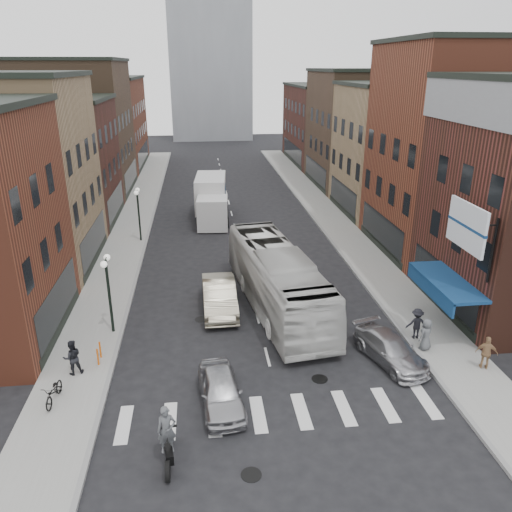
{
  "coord_description": "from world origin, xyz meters",
  "views": [
    {
      "loc": [
        -2.81,
        -18.7,
        12.66
      ],
      "look_at": [
        0.19,
        7.2,
        2.64
      ],
      "focal_mm": 35.0,
      "sensor_mm": 36.0,
      "label": 1
    }
  ],
  "objects_px": {
    "motorcycle_rider": "(167,438)",
    "box_truck": "(211,200)",
    "sedan_left_far": "(219,296)",
    "ped_right_c": "(426,334)",
    "streetlamp_near": "(108,281)",
    "ped_left_solo": "(72,357)",
    "streetlamp_far": "(138,205)",
    "ped_right_b": "(487,353)",
    "billboard_sign": "(468,228)",
    "transit_bus": "(277,279)",
    "sedan_left_near": "(221,391)",
    "bike_rack": "(99,353)",
    "parked_bicycle": "(54,392)",
    "curb_car": "(391,349)",
    "ped_right_a": "(417,323)"
  },
  "relations": [
    {
      "from": "motorcycle_rider",
      "to": "box_truck",
      "type": "bearing_deg",
      "value": 77.58
    },
    {
      "from": "sedan_left_far",
      "to": "ped_right_c",
      "type": "xyz_separation_m",
      "value": [
        9.36,
        -5.41,
        0.09
      ]
    },
    {
      "from": "streetlamp_near",
      "to": "ped_left_solo",
      "type": "bearing_deg",
      "value": -107.42
    },
    {
      "from": "ped_right_c",
      "to": "ped_left_solo",
      "type": "bearing_deg",
      "value": -29.26
    },
    {
      "from": "ped_left_solo",
      "to": "ped_right_c",
      "type": "height_order",
      "value": "ped_left_solo"
    },
    {
      "from": "streetlamp_far",
      "to": "motorcycle_rider",
      "type": "relative_size",
      "value": 1.79
    },
    {
      "from": "ped_right_b",
      "to": "ped_right_c",
      "type": "distance_m",
      "value": 2.66
    },
    {
      "from": "billboard_sign",
      "to": "motorcycle_rider",
      "type": "distance_m",
      "value": 14.88
    },
    {
      "from": "streetlamp_far",
      "to": "sedan_left_far",
      "type": "distance_m",
      "value": 13.34
    },
    {
      "from": "billboard_sign",
      "to": "transit_bus",
      "type": "distance_m",
      "value": 10.23
    },
    {
      "from": "motorcycle_rider",
      "to": "sedan_left_near",
      "type": "height_order",
      "value": "motorcycle_rider"
    },
    {
      "from": "billboard_sign",
      "to": "ped_left_solo",
      "type": "height_order",
      "value": "billboard_sign"
    },
    {
      "from": "bike_rack",
      "to": "streetlamp_near",
      "type": "bearing_deg",
      "value": 85.76
    },
    {
      "from": "parked_bicycle",
      "to": "motorcycle_rider",
      "type": "bearing_deg",
      "value": -33.43
    },
    {
      "from": "curb_car",
      "to": "ped_right_b",
      "type": "distance_m",
      "value": 4.05
    },
    {
      "from": "sedan_left_far",
      "to": "ped_right_a",
      "type": "relative_size",
      "value": 3.26
    },
    {
      "from": "sedan_left_far",
      "to": "sedan_left_near",
      "type": "bearing_deg",
      "value": -93.19
    },
    {
      "from": "billboard_sign",
      "to": "sedan_left_far",
      "type": "xyz_separation_m",
      "value": [
        -10.55,
        5.5,
        -5.3
      ]
    },
    {
      "from": "bike_rack",
      "to": "motorcycle_rider",
      "type": "xyz_separation_m",
      "value": [
        3.39,
        -6.47,
        0.53
      ]
    },
    {
      "from": "sedan_left_near",
      "to": "ped_left_solo",
      "type": "bearing_deg",
      "value": 150.93
    },
    {
      "from": "parked_bicycle",
      "to": "ped_right_a",
      "type": "height_order",
      "value": "ped_right_a"
    },
    {
      "from": "box_truck",
      "to": "sedan_left_far",
      "type": "distance_m",
      "value": 17.35
    },
    {
      "from": "parked_bicycle",
      "to": "ped_right_c",
      "type": "distance_m",
      "value": 16.39
    },
    {
      "from": "curb_car",
      "to": "ped_right_a",
      "type": "xyz_separation_m",
      "value": [
        1.91,
        1.65,
        0.31
      ]
    },
    {
      "from": "curb_car",
      "to": "bike_rack",
      "type": "bearing_deg",
      "value": 158.08
    },
    {
      "from": "sedan_left_far",
      "to": "ped_right_a",
      "type": "xyz_separation_m",
      "value": [
        9.36,
        -4.35,
        0.09
      ]
    },
    {
      "from": "ped_left_solo",
      "to": "ped_right_a",
      "type": "bearing_deg",
      "value": 164.67
    },
    {
      "from": "sedan_left_near",
      "to": "bike_rack",
      "type": "bearing_deg",
      "value": 140.45
    },
    {
      "from": "streetlamp_near",
      "to": "motorcycle_rider",
      "type": "distance_m",
      "value": 9.88
    },
    {
      "from": "billboard_sign",
      "to": "ped_left_solo",
      "type": "relative_size",
      "value": 2.31
    },
    {
      "from": "sedan_left_far",
      "to": "parked_bicycle",
      "type": "xyz_separation_m",
      "value": [
        -6.89,
        -7.46,
        -0.25
      ]
    },
    {
      "from": "transit_bus",
      "to": "curb_car",
      "type": "bearing_deg",
      "value": -62.3
    },
    {
      "from": "ped_right_c",
      "to": "parked_bicycle",
      "type": "bearing_deg",
      "value": -22.64
    },
    {
      "from": "sedan_left_far",
      "to": "ped_left_solo",
      "type": "xyz_separation_m",
      "value": [
        -6.55,
        -5.57,
        0.11
      ]
    },
    {
      "from": "curb_car",
      "to": "ped_right_a",
      "type": "height_order",
      "value": "ped_right_a"
    },
    {
      "from": "transit_bus",
      "to": "ped_right_c",
      "type": "height_order",
      "value": "transit_bus"
    },
    {
      "from": "sedan_left_far",
      "to": "ped_right_a",
      "type": "height_order",
      "value": "ped_right_a"
    },
    {
      "from": "streetlamp_near",
      "to": "ped_right_c",
      "type": "bearing_deg",
      "value": -12.98
    },
    {
      "from": "ped_right_a",
      "to": "ped_right_b",
      "type": "relative_size",
      "value": 1.01
    },
    {
      "from": "box_truck",
      "to": "ped_left_solo",
      "type": "bearing_deg",
      "value": -102.17
    },
    {
      "from": "transit_bus",
      "to": "sedan_left_far",
      "type": "distance_m",
      "value": 3.28
    },
    {
      "from": "bike_rack",
      "to": "ped_right_a",
      "type": "relative_size",
      "value": 0.51
    },
    {
      "from": "billboard_sign",
      "to": "ped_right_a",
      "type": "relative_size",
      "value": 2.37
    },
    {
      "from": "billboard_sign",
      "to": "streetlamp_far",
      "type": "relative_size",
      "value": 0.9
    },
    {
      "from": "transit_bus",
      "to": "ped_right_c",
      "type": "xyz_separation_m",
      "value": [
        6.2,
        -5.43,
        -0.78
      ]
    },
    {
      "from": "motorcycle_rider",
      "to": "curb_car",
      "type": "xyz_separation_m",
      "value": [
        9.7,
        5.17,
        -0.46
      ]
    },
    {
      "from": "ped_right_c",
      "to": "ped_right_a",
      "type": "bearing_deg",
      "value": -119.82
    },
    {
      "from": "sedan_left_near",
      "to": "ped_right_c",
      "type": "bearing_deg",
      "value": 10.64
    },
    {
      "from": "ped_right_b",
      "to": "parked_bicycle",
      "type": "bearing_deg",
      "value": 25.28
    },
    {
      "from": "box_truck",
      "to": "ped_right_c",
      "type": "relative_size",
      "value": 5.39
    }
  ]
}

